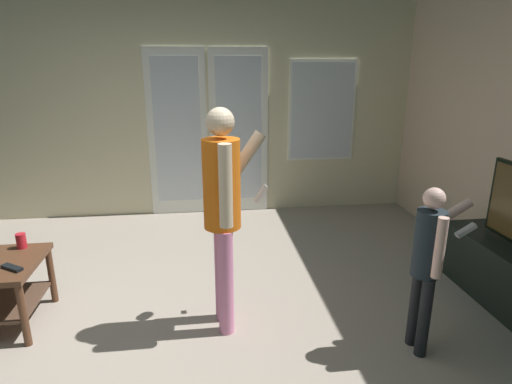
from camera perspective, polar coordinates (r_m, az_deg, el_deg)
name	(u,v)px	position (r m, az deg, el deg)	size (l,w,h in m)	color
ground_plane	(145,347)	(3.13, -14.74, -19.57)	(6.19, 5.50, 0.02)	#A29485
wall_back_with_doors	(173,110)	(5.26, -11.20, 10.85)	(6.19, 0.09, 2.68)	beige
person_adult	(224,203)	(2.82, -4.41, -1.46)	(0.47, 0.46, 1.57)	pink
person_child	(428,256)	(2.87, 22.28, -8.06)	(0.48, 0.31, 1.12)	black
cup_near_edge	(21,241)	(3.64, -29.15, -5.79)	(0.07, 0.07, 0.11)	red
tv_remote_black	(12,268)	(3.33, -30.11, -8.85)	(0.17, 0.05, 0.02)	black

